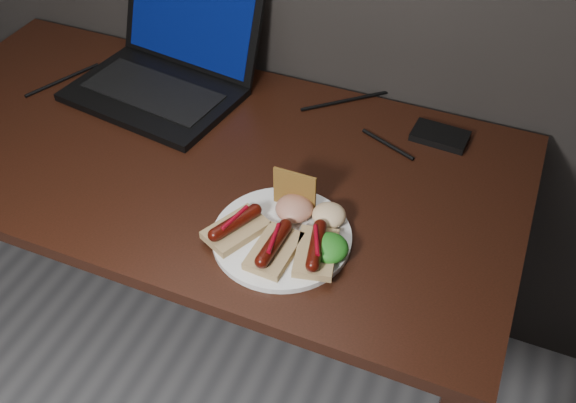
% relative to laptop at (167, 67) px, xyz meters
% --- Properties ---
extents(desk, '(1.40, 0.70, 0.75)m').
position_rel_laptop_xyz_m(desk, '(0.18, -0.20, -0.14)').
color(desk, black).
rests_on(desk, ground).
extents(laptop, '(0.43, 0.40, 0.25)m').
position_rel_laptop_xyz_m(laptop, '(0.00, 0.00, 0.00)').
color(laptop, black).
rests_on(laptop, desk).
extents(hard_drive, '(0.12, 0.08, 0.02)m').
position_rel_laptop_xyz_m(hard_drive, '(0.66, 0.05, -0.04)').
color(hard_drive, black).
rests_on(hard_drive, desk).
extents(desk_cables, '(0.92, 0.35, 0.01)m').
position_rel_laptop_xyz_m(desk_cables, '(0.18, -0.02, -0.05)').
color(desk_cables, black).
rests_on(desk_cables, desk).
extents(plate, '(0.33, 0.33, 0.01)m').
position_rel_laptop_xyz_m(plate, '(0.45, -0.37, -0.05)').
color(plate, white).
rests_on(plate, desk).
extents(bread_sausage_left, '(0.11, 0.13, 0.04)m').
position_rel_laptop_xyz_m(bread_sausage_left, '(0.37, -0.39, -0.02)').
color(bread_sausage_left, tan).
rests_on(bread_sausage_left, plate).
extents(bread_sausage_center, '(0.08, 0.12, 0.04)m').
position_rel_laptop_xyz_m(bread_sausage_center, '(0.46, -0.41, -0.02)').
color(bread_sausage_center, tan).
rests_on(bread_sausage_center, plate).
extents(bread_sausage_right, '(0.09, 0.13, 0.04)m').
position_rel_laptop_xyz_m(bread_sausage_right, '(0.53, -0.39, -0.02)').
color(bread_sausage_right, tan).
rests_on(bread_sausage_right, plate).
extents(crispbread, '(0.08, 0.01, 0.08)m').
position_rel_laptop_xyz_m(crispbread, '(0.45, -0.29, 0.00)').
color(crispbread, '#A26F2C').
rests_on(crispbread, plate).
extents(salad_greens, '(0.07, 0.07, 0.04)m').
position_rel_laptop_xyz_m(salad_greens, '(0.55, -0.38, -0.02)').
color(salad_greens, '#146013').
rests_on(salad_greens, plate).
extents(salsa_mound, '(0.07, 0.07, 0.04)m').
position_rel_laptop_xyz_m(salsa_mound, '(0.46, -0.31, -0.02)').
color(salsa_mound, maroon).
rests_on(salsa_mound, plate).
extents(coleslaw_mound, '(0.06, 0.06, 0.04)m').
position_rel_laptop_xyz_m(coleslaw_mound, '(0.52, -0.30, -0.02)').
color(coleslaw_mound, beige).
rests_on(coleslaw_mound, plate).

